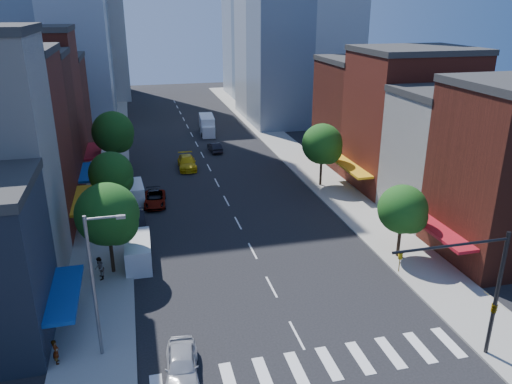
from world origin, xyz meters
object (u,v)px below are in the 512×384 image
Objects in this scene: traffic_car_far at (206,118)px; box_truck at (207,126)px; traffic_car_oncoming at (215,147)px; parked_car_second at (136,219)px; parked_car_third at (155,199)px; cargo_van_near at (138,252)px; pedestrian_far at (100,268)px; parked_car_rear at (155,198)px; taxi at (187,162)px; pedestrian_near at (56,352)px; cargo_van_far at (135,192)px; parked_car_front at (182,365)px.

box_truck is at bearing 89.91° from traffic_car_far.
traffic_car_far is at bearing 86.87° from box_truck.
parked_car_second is at bearing 60.00° from traffic_car_oncoming.
box_truck reaches higher than parked_car_third.
traffic_car_oncoming is (9.48, 18.48, 0.02)m from parked_car_third.
cargo_van_near is at bearing -101.65° from box_truck.
parked_car_third is at bearing 159.21° from pedestrian_far.
cargo_van_near is 0.69× the size of box_truck.
parked_car_second is at bearing 90.95° from cargo_van_near.
taxi reaches higher than parked_car_rear.
box_truck is at bearing -26.53° from pedestrian_near.
parked_car_rear is at bearing 94.43° from parked_car_third.
cargo_van_far reaches higher than traffic_car_far.
box_truck reaches higher than cargo_van_near.
cargo_van_near is 1.14× the size of traffic_car_far.
box_truck is (12.06, 41.93, 0.30)m from cargo_van_near.
parked_car_front is 21.86m from parked_car_second.
parked_car_second is at bearing 80.20° from traffic_car_far.
traffic_car_far is (11.14, 37.49, 0.10)m from parked_car_third.
parked_car_rear is 12.36m from taxi.
traffic_car_oncoming is 0.56× the size of box_truck.
cargo_van_far is at bearing 142.77° from parked_car_third.
parked_car_third is 0.31m from parked_car_rear.
pedestrian_far reaches higher than pedestrian_near.
box_truck is at bearing 75.47° from parked_car_third.
taxi is at bearing 52.82° from cargo_van_far.
cargo_van_near is at bearing -32.69° from pedestrian_near.
parked_car_second is 1.06× the size of traffic_car_oncoming.
parked_car_third is at bearing 81.99° from cargo_van_near.
parked_car_front is 26.66m from parked_car_third.
pedestrian_far reaches higher than parked_car_second.
parked_car_third is 1.06× the size of traffic_car_far.
parked_car_front is 14.14m from cargo_van_near.
cargo_van_near is 12.32m from pedestrian_near.
cargo_van_far is 0.63× the size of box_truck.
parked_car_front is 28.50m from cargo_van_far.
pedestrian_near is (-16.48, -42.40, 0.27)m from traffic_car_oncoming.
box_truck is at bearing 67.40° from parked_car_second.
parked_car_third is 2.68m from cargo_van_far.
box_truck reaches higher than pedestrian_near.
parked_car_second is 5.28m from parked_car_third.
parked_car_front is 1.13× the size of traffic_car_oncoming.
parked_car_rear is 20.50m from traffic_car_oncoming.
taxi is (4.73, 11.42, 0.15)m from parked_car_rear.
pedestrian_far is at bearing -103.31° from cargo_van_far.
box_truck reaches higher than parked_car_front.
cargo_van_near is at bearing 82.75° from traffic_car_far.
parked_car_rear is at bearing -104.76° from box_truck.
parked_car_front is at bearing -85.57° from parked_car_third.
parked_car_front is 65.11m from traffic_car_far.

